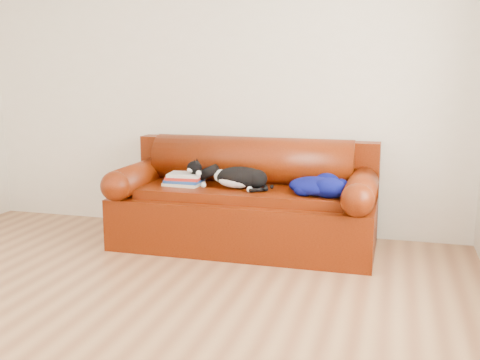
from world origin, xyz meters
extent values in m
plane|color=brown|center=(0.00, 0.00, 0.00)|extent=(4.50, 4.50, 0.00)
cube|color=beige|center=(0.00, 2.00, 1.30)|extent=(4.50, 0.02, 2.60)
cube|color=#360C02|center=(0.42, 1.50, 0.21)|extent=(2.10, 0.90, 0.42)
cube|color=#360C02|center=(0.42, 1.45, 0.45)|extent=(1.66, 0.62, 0.10)
cylinder|color=black|center=(-0.51, 1.17, 0.03)|extent=(0.06, 0.06, 0.05)
cylinder|color=black|center=(1.35, 1.17, 0.03)|extent=(0.06, 0.06, 0.05)
cylinder|color=black|center=(-0.51, 1.83, 0.03)|extent=(0.06, 0.06, 0.05)
cylinder|color=black|center=(1.35, 1.83, 0.03)|extent=(0.06, 0.06, 0.05)
cube|color=#360C02|center=(0.42, 1.86, 0.42)|extent=(2.10, 0.18, 0.85)
cylinder|color=#360C02|center=(0.42, 1.75, 0.68)|extent=(1.70, 0.40, 0.40)
cylinder|color=#360C02|center=(-0.51, 1.50, 0.54)|extent=(0.24, 0.88, 0.24)
sphere|color=#360C02|center=(-0.51, 1.06, 0.54)|extent=(0.24, 0.24, 0.24)
cylinder|color=#360C02|center=(1.35, 1.50, 0.54)|extent=(0.24, 0.88, 0.24)
sphere|color=#360C02|center=(1.35, 1.06, 0.54)|extent=(0.24, 0.24, 0.24)
cube|color=beige|center=(-0.08, 1.43, 0.51)|extent=(0.31, 0.25, 0.02)
cube|color=white|center=(-0.08, 1.43, 0.51)|extent=(0.30, 0.23, 0.02)
cube|color=#1C469C|center=(-0.08, 1.43, 0.54)|extent=(0.29, 0.23, 0.02)
cube|color=white|center=(-0.08, 1.43, 0.54)|extent=(0.28, 0.21, 0.02)
cube|color=red|center=(-0.08, 1.43, 0.56)|extent=(0.28, 0.22, 0.02)
cube|color=white|center=(-0.08, 1.43, 0.56)|extent=(0.27, 0.21, 0.02)
cube|color=silver|center=(-0.08, 1.43, 0.59)|extent=(0.29, 0.23, 0.02)
cube|color=white|center=(-0.08, 1.43, 0.59)|extent=(0.27, 0.22, 0.02)
ellipsoid|color=black|center=(0.41, 1.42, 0.59)|extent=(0.46, 0.30, 0.17)
ellipsoid|color=silver|center=(0.38, 1.38, 0.56)|extent=(0.31, 0.18, 0.11)
ellipsoid|color=silver|center=(0.24, 1.42, 0.59)|extent=(0.14, 0.13, 0.11)
ellipsoid|color=black|center=(0.54, 1.41, 0.57)|extent=(0.20, 0.20, 0.15)
ellipsoid|color=black|center=(0.14, 1.47, 0.64)|extent=(0.14, 0.13, 0.11)
ellipsoid|color=silver|center=(0.12, 1.43, 0.63)|extent=(0.07, 0.06, 0.04)
sphere|color=#BF7272|center=(0.10, 1.43, 0.63)|extent=(0.01, 0.01, 0.01)
cone|color=black|center=(0.14, 1.44, 0.69)|extent=(0.05, 0.05, 0.05)
cone|color=black|center=(0.15, 1.50, 0.69)|extent=(0.05, 0.05, 0.05)
cylinder|color=black|center=(0.62, 1.37, 0.53)|extent=(0.07, 0.15, 0.04)
sphere|color=silver|center=(0.20, 1.41, 0.52)|extent=(0.04, 0.04, 0.04)
sphere|color=silver|center=(0.51, 1.30, 0.52)|extent=(0.04, 0.04, 0.04)
ellipsoid|color=#020C46|center=(1.01, 1.38, 0.57)|extent=(0.50, 0.48, 0.13)
ellipsoid|color=#020C46|center=(1.13, 1.28, 0.58)|extent=(0.31, 0.28, 0.15)
ellipsoid|color=#020C46|center=(0.93, 1.48, 0.55)|extent=(0.32, 0.35, 0.10)
ellipsoid|color=#020C46|center=(1.08, 1.48, 0.58)|extent=(0.25, 0.22, 0.15)
ellipsoid|color=#020C46|center=(0.94, 1.29, 0.55)|extent=(0.20, 0.21, 0.10)
ellipsoid|color=silver|center=(1.05, 1.29, 0.59)|extent=(0.19, 0.12, 0.04)
camera|label=1|loc=(1.58, -2.82, 1.41)|focal=42.00mm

